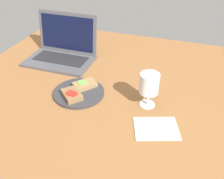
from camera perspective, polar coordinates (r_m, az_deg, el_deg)
wooden_table at (r=108.43cm, az=-1.46°, el=-2.23°), size 140.00×140.00×3.00cm
plate at (r=109.59cm, az=-7.59°, el=-0.73°), size 22.11×22.11×1.28cm
sandwich_with_cucumber at (r=111.65cm, az=-6.25°, el=1.15°), size 11.29×11.75×2.33cm
sandwich_with_tomato at (r=105.55cm, az=-9.17°, el=-1.16°), size 11.39×11.23×2.85cm
wine_glass at (r=98.03cm, az=8.49°, el=1.15°), size 7.67×7.67×14.66cm
laptop at (r=137.45cm, az=-11.28°, el=8.85°), size 34.47×24.60×22.89cm
napkin at (r=93.46cm, az=10.07°, el=-8.72°), size 18.91×16.49×0.40cm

